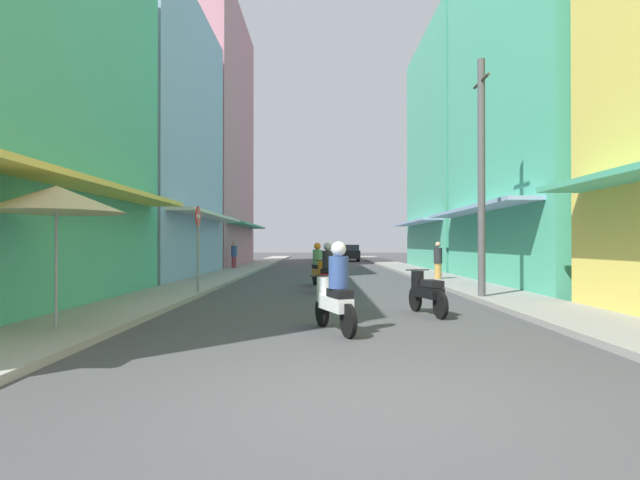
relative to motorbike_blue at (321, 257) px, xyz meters
The scene contains 18 objects.
ground_plane 11.67m from the motorbike_blue, 88.26° to the right, with size 119.99×119.99×0.00m, color #424244.
sidewalk_left 12.49m from the motorbike_blue, 110.91° to the right, with size 2.04×62.54×0.12m, color #9E9991.
sidewalk_right 12.75m from the motorbike_blue, 66.12° to the right, with size 2.04×62.54×0.12m, color gray.
building_left_mid 19.47m from the motorbike_blue, 117.07° to the right, with size 7.05×11.21×12.45m.
building_left_far 12.61m from the motorbike_blue, 154.16° to the right, with size 7.05×12.92×17.81m.
building_right_mid 24.04m from the motorbike_blue, 66.18° to the right, with size 7.05×11.14×16.74m.
building_right_far 14.49m from the motorbike_blue, 44.98° to the right, with size 7.05×11.16×13.96m.
motorbike_blue is the anchor object (origin of this frame).
motorbike_red 23.63m from the motorbike_blue, 89.28° to the right, with size 0.70×1.76×1.58m.
motorbike_orange 21.16m from the motorbike_blue, 90.12° to the right, with size 0.65×1.78×1.58m.
motorbike_black 28.73m from the motorbike_blue, 85.38° to the right, with size 0.65×1.78×0.96m.
motorbike_white 30.83m from the motorbike_blue, 89.50° to the right, with size 0.78×1.73×1.58m.
parked_car 6.05m from the motorbike_blue, 64.28° to the left, with size 1.91×4.16×1.45m.
pedestrian_far 19.60m from the motorbike_blue, 75.82° to the right, with size 0.34×0.34×1.62m.
pedestrian_foreground 10.85m from the motorbike_blue, 117.83° to the right, with size 0.34×0.34×1.68m.
vendor_umbrella 31.52m from the motorbike_blue, 98.06° to the right, with size 2.25×2.25×2.52m.
utility_pole 26.41m from the motorbike_blue, 80.37° to the right, with size 0.20×1.20×6.55m.
street_sign_no_entry 24.97m from the motorbike_blue, 98.26° to the right, with size 0.07×0.60×2.65m.
Camera 1 is at (-0.34, -4.80, 1.54)m, focal length 28.73 mm.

